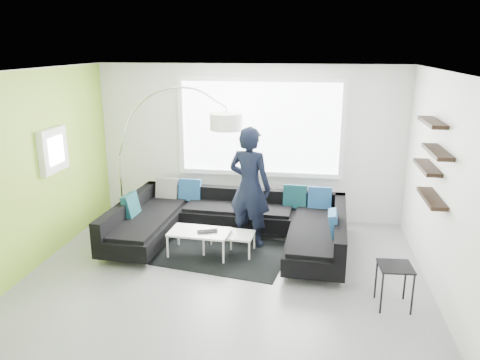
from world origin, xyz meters
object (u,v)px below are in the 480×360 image
Objects in this scene: coffee_table at (215,242)px; side_table at (394,286)px; sectional_sofa at (229,226)px; arc_lamp at (119,156)px; laptop at (208,233)px; person at (250,187)px.

side_table is (2.48, -1.15, 0.08)m from coffee_table.
sectional_sofa is at bearing 147.51° from side_table.
coffee_table is 0.48× the size of arc_lamp.
side_table is 2.75m from laptop.
arc_lamp is 4.51× the size of side_table.
coffee_table is 2.73m from side_table.
side_table is 0.28× the size of person.
arc_lamp reaches higher than side_table.
person is (-2.00, 1.59, 0.69)m from side_table.
arc_lamp reaches higher than sectional_sofa.
arc_lamp is at bearing 126.54° from laptop.
sectional_sofa is 3.14× the size of coffee_table.
side_table reaches higher than laptop.
laptop is (-0.55, -0.58, -0.57)m from person.
side_table is 1.53× the size of laptop.
person is (0.30, 0.12, 0.62)m from sectional_sofa.
side_table is at bearing -15.09° from arc_lamp.
arc_lamp is (-1.93, 1.08, 1.04)m from coffee_table.
side_table is (2.30, -1.47, -0.07)m from sectional_sofa.
sectional_sofa is 10.34× the size of laptop.
laptop is at bearing -21.36° from arc_lamp.
person is (0.48, 0.45, 0.77)m from coffee_table.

